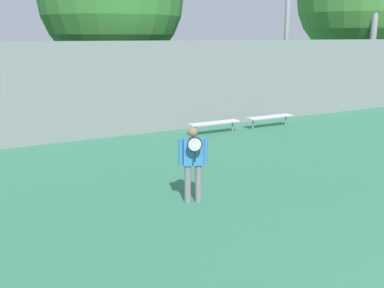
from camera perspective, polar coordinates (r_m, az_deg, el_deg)
name	(u,v)px	position (r m, az deg, el deg)	size (l,w,h in m)	color
tennis_player	(193,160)	(9.38, 0.14, -2.09)	(0.58, 0.50, 1.62)	slate
bench_courtside_far	(214,123)	(16.17, 2.84, 2.66)	(1.97, 0.40, 0.43)	silver
bench_adjacent_court	(270,117)	(17.61, 9.87, 3.37)	(1.99, 0.40, 0.43)	silver
back_fence	(129,89)	(15.98, -8.01, 6.95)	(31.60, 0.06, 3.29)	gray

